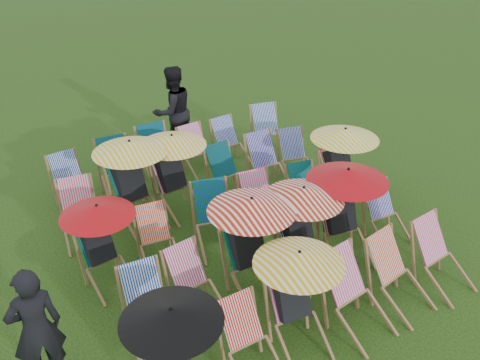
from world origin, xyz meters
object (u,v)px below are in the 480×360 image
person_rear (173,111)px  person_left (36,328)px  deckchair_0 (176,359)px  deckchair_29 (269,132)px  deckchair_5 (444,257)px

person_rear → person_left: bearing=40.9°
deckchair_0 → deckchair_29: bearing=39.9°
deckchair_5 → deckchair_0: bearing=172.5°
deckchair_29 → person_left: bearing=-134.5°
person_left → deckchair_29: bearing=-147.5°
deckchair_5 → deckchair_29: bearing=80.9°
deckchair_0 → person_left: 1.55m
deckchair_0 → deckchair_29: deckchair_0 is taller
deckchair_0 → person_rear: size_ratio=0.69×
deckchair_0 → person_left: size_ratio=0.81×
deckchair_0 → deckchair_5: size_ratio=1.36×
deckchair_29 → person_rear: size_ratio=0.53×
person_rear → deckchair_5: bearing=94.2°
deckchair_5 → person_rear: size_ratio=0.51×
deckchair_0 → deckchair_5: bearing=-8.7°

